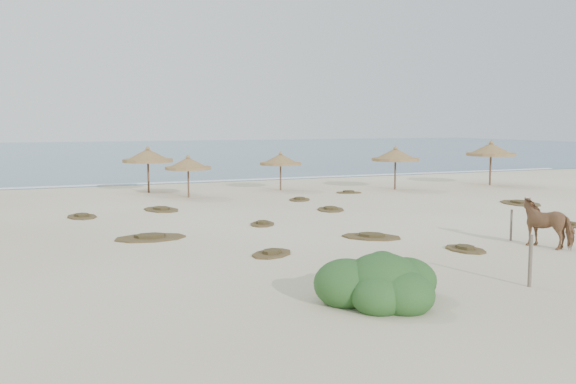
# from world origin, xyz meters

# --- Properties ---
(ground) EXTENTS (160.00, 160.00, 0.00)m
(ground) POSITION_xyz_m (0.00, 0.00, 0.00)
(ground) COLOR beige
(ground) RESTS_ON ground
(ocean) EXTENTS (200.00, 100.00, 0.01)m
(ocean) POSITION_xyz_m (0.00, 75.00, 0.00)
(ocean) COLOR #275175
(ocean) RESTS_ON ground
(foam_line) EXTENTS (70.00, 0.60, 0.01)m
(foam_line) POSITION_xyz_m (0.00, 26.00, 0.00)
(foam_line) COLOR white
(foam_line) RESTS_ON ground
(palapa_2) EXTENTS (3.70, 3.70, 2.85)m
(palapa_2) POSITION_xyz_m (-2.72, 20.05, 2.21)
(palapa_2) COLOR brown
(palapa_2) RESTS_ON ground
(palapa_3) EXTENTS (3.31, 3.31, 2.45)m
(palapa_3) POSITION_xyz_m (-1.08, 16.74, 1.90)
(palapa_3) COLOR brown
(palapa_3) RESTS_ON ground
(palapa_4) EXTENTS (2.98, 2.98, 2.45)m
(palapa_4) POSITION_xyz_m (5.16, 18.24, 1.90)
(palapa_4) COLOR brown
(palapa_4) RESTS_ON ground
(palapa_5) EXTENTS (3.85, 3.85, 2.80)m
(palapa_5) POSITION_xyz_m (12.04, 15.91, 2.17)
(palapa_5) COLOR brown
(palapa_5) RESTS_ON ground
(palapa_6) EXTENTS (3.63, 3.63, 3.06)m
(palapa_6) POSITION_xyz_m (19.48, 15.80, 2.38)
(palapa_6) COLOR brown
(palapa_6) RESTS_ON ground
(horse) EXTENTS (1.58, 2.14, 1.65)m
(horse) POSITION_xyz_m (6.75, -2.19, 0.82)
(horse) COLOR #895F3E
(horse) RESTS_ON ground
(fence_post_near) EXTENTS (0.13, 0.13, 1.37)m
(fence_post_near) POSITION_xyz_m (2.27, -6.12, 0.69)
(fence_post_near) COLOR #6D6052
(fence_post_near) RESTS_ON ground
(fence_post_far) EXTENTS (0.09, 0.09, 1.13)m
(fence_post_far) POSITION_xyz_m (6.42, -0.79, 0.57)
(fence_post_far) COLOR #6D6052
(fence_post_far) RESTS_ON ground
(bush) EXTENTS (3.12, 2.75, 1.40)m
(bush) POSITION_xyz_m (-2.08, -5.95, 0.46)
(bush) COLOR #315D28
(bush) RESTS_ON ground
(scrub_1) EXTENTS (2.66, 1.76, 0.16)m
(scrub_1) POSITION_xyz_m (-5.54, 4.64, 0.05)
(scrub_1) COLOR brown
(scrub_1) RESTS_ON ground
(scrub_2) EXTENTS (1.58, 1.83, 0.16)m
(scrub_2) POSITION_xyz_m (-0.62, 6.03, 0.05)
(scrub_2) COLOR brown
(scrub_2) RESTS_ON ground
(scrub_3) EXTENTS (1.93, 2.32, 0.16)m
(scrub_3) POSITION_xyz_m (4.01, 8.93, 0.05)
(scrub_3) COLOR brown
(scrub_3) RESTS_ON ground
(scrub_4) EXTENTS (1.40, 1.83, 0.16)m
(scrub_4) POSITION_xyz_m (11.00, 0.83, 0.05)
(scrub_4) COLOR brown
(scrub_4) RESTS_ON ground
(scrub_5) EXTENTS (2.23, 2.98, 0.16)m
(scrub_5) POSITION_xyz_m (14.24, 7.23, 0.05)
(scrub_5) COLOR brown
(scrub_5) RESTS_ON ground
(scrub_6) EXTENTS (1.45, 2.06, 0.16)m
(scrub_6) POSITION_xyz_m (-7.37, 11.15, 0.05)
(scrub_6) COLOR brown
(scrub_6) RESTS_ON ground
(scrub_7) EXTENTS (1.83, 2.07, 0.16)m
(scrub_7) POSITION_xyz_m (4.21, 13.13, 0.05)
(scrub_7) COLOR brown
(scrub_7) RESTS_ON ground
(scrub_9) EXTENTS (2.64, 2.55, 0.16)m
(scrub_9) POSITION_xyz_m (2.07, 1.67, 0.05)
(scrub_9) COLOR brown
(scrub_9) RESTS_ON ground
(scrub_10) EXTENTS (1.79, 1.46, 0.16)m
(scrub_10) POSITION_xyz_m (8.36, 15.20, 0.05)
(scrub_10) COLOR brown
(scrub_10) RESTS_ON ground
(scrub_11) EXTENTS (2.03, 1.95, 0.16)m
(scrub_11) POSITION_xyz_m (-2.45, 0.24, 0.05)
(scrub_11) COLOR brown
(scrub_11) RESTS_ON ground
(scrub_12) EXTENTS (1.15, 1.70, 0.16)m
(scrub_12) POSITION_xyz_m (3.77, -1.59, 0.05)
(scrub_12) COLOR brown
(scrub_12) RESTS_ON ground
(scrub_13) EXTENTS (2.03, 2.59, 0.16)m
(scrub_13) POSITION_xyz_m (-3.61, 12.05, 0.05)
(scrub_13) COLOR brown
(scrub_13) RESTS_ON ground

